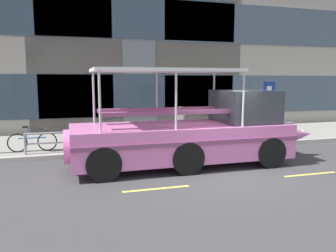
{
  "coord_description": "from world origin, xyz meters",
  "views": [
    {
      "loc": [
        -4.53,
        -9.29,
        2.83
      ],
      "look_at": [
        -1.36,
        1.35,
        1.3
      ],
      "focal_mm": 35.97,
      "sensor_mm": 36.0,
      "label": 1
    }
  ],
  "objects": [
    {
      "name": "pedestrian_mid_left",
      "position": [
        0.07,
        4.31,
        1.1
      ],
      "size": [
        0.42,
        0.25,
        1.53
      ],
      "color": "#47423D",
      "rests_on": "sidewalk"
    },
    {
      "name": "duck_tour_boat",
      "position": [
        -0.47,
        1.1,
        1.06
      ],
      "size": [
        8.86,
        2.57,
        3.17
      ],
      "color": "pink",
      "rests_on": "ground_plane"
    },
    {
      "name": "lane_centreline",
      "position": [
        -0.0,
        -1.08,
        0.0
      ],
      "size": [
        25.8,
        0.12,
        0.01
      ],
      "color": "#DBD64C",
      "rests_on": "ground_plane"
    },
    {
      "name": "curb_guardrail",
      "position": [
        -0.47,
        3.45,
        0.7
      ],
      "size": [
        11.26,
        0.09,
        0.77
      ],
      "color": "gray",
      "rests_on": "sidewalk"
    },
    {
      "name": "ground_plane",
      "position": [
        0.0,
        0.0,
        0.0
      ],
      "size": [
        120.0,
        120.0,
        0.0
      ],
      "primitive_type": "plane",
      "color": "#3D3D3F"
    },
    {
      "name": "sidewalk",
      "position": [
        0.0,
        5.6,
        0.09
      ],
      "size": [
        32.0,
        4.8,
        0.18
      ],
      "primitive_type": "cube",
      "color": "gray",
      "rests_on": "ground_plane"
    },
    {
      "name": "leaned_bicycle",
      "position": [
        -5.85,
        3.9,
        0.56
      ],
      "size": [
        1.74,
        0.46,
        0.96
      ],
      "color": "black",
      "rests_on": "sidewalk"
    },
    {
      "name": "curb_edge",
      "position": [
        0.0,
        3.11,
        0.09
      ],
      "size": [
        32.0,
        0.18,
        0.18
      ],
      "primitive_type": "cube",
      "color": "#B2ADA3",
      "rests_on": "ground_plane"
    },
    {
      "name": "parking_sign",
      "position": [
        4.09,
        3.89,
        1.92
      ],
      "size": [
        0.6,
        0.12,
        2.57
      ],
      "color": "#4C4F54",
      "rests_on": "sidewalk"
    },
    {
      "name": "pedestrian_near_bow",
      "position": [
        1.94,
        4.32,
        1.13
      ],
      "size": [
        0.45,
        0.21,
        1.57
      ],
      "color": "black",
      "rests_on": "sidewalk"
    }
  ]
}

